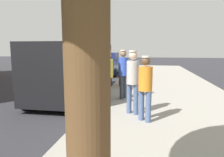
# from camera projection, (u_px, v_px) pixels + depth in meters

# --- Properties ---
(ground_plane) EXTENTS (80.00, 80.00, 0.00)m
(ground_plane) POSITION_uv_depth(u_px,v_px,m) (68.00, 105.00, 7.11)
(ground_plane) COLOR #2D2D33
(sidewalk_slab) EXTENTS (5.00, 32.00, 0.15)m
(sidewalk_slab) POSITION_uv_depth(u_px,v_px,m) (172.00, 108.00, 6.51)
(sidewalk_slab) COLOR #9E998E
(sidewalk_slab) RESTS_ON ground
(parking_meter_near) EXTENTS (0.14, 0.18, 1.52)m
(parking_meter_near) POSITION_uv_depth(u_px,v_px,m) (102.00, 74.00, 6.24)
(parking_meter_near) COLOR gray
(parking_meter_near) RESTS_ON sidewalk_slab
(pedestrian_in_orange) EXTENTS (0.34, 0.34, 1.63)m
(pedestrian_in_orange) POSITION_uv_depth(u_px,v_px,m) (145.00, 85.00, 5.01)
(pedestrian_in_orange) COLOR #4C608C
(pedestrian_in_orange) RESTS_ON sidewalk_slab
(pedestrian_in_gray) EXTENTS (0.34, 0.34, 1.75)m
(pedestrian_in_gray) POSITION_uv_depth(u_px,v_px,m) (133.00, 78.00, 5.57)
(pedestrian_in_gray) COLOR #4C608C
(pedestrian_in_gray) RESTS_ON sidewalk_slab
(pedestrian_in_yellow) EXTENTS (0.34, 0.36, 1.72)m
(pedestrian_in_yellow) POSITION_uv_depth(u_px,v_px,m) (108.00, 73.00, 6.95)
(pedestrian_in_yellow) COLOR #383D47
(pedestrian_in_yellow) RESTS_ON sidewalk_slab
(pedestrian_in_blue) EXTENTS (0.34, 0.34, 1.75)m
(pedestrian_in_blue) POSITION_uv_depth(u_px,v_px,m) (123.00, 71.00, 7.31)
(pedestrian_in_blue) COLOR #383D47
(pedestrian_in_blue) RESTS_ON sidewalk_slab
(parked_van) EXTENTS (2.15, 5.21, 2.15)m
(parked_van) POSITION_uv_depth(u_px,v_px,m) (76.00, 68.00, 8.29)
(parked_van) COLOR black
(parked_van) RESTS_ON ground
(parked_sedan_ahead) EXTENTS (1.99, 4.42, 1.65)m
(parked_sedan_ahead) POSITION_uv_depth(u_px,v_px,m) (107.00, 64.00, 15.80)
(parked_sedan_ahead) COLOR navy
(parked_sedan_ahead) RESTS_ON ground
(fire_hydrant) EXTENTS (0.24, 0.24, 0.86)m
(fire_hydrant) POSITION_uv_depth(u_px,v_px,m) (121.00, 77.00, 9.99)
(fire_hydrant) COLOR red
(fire_hydrant) RESTS_ON sidewalk_slab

